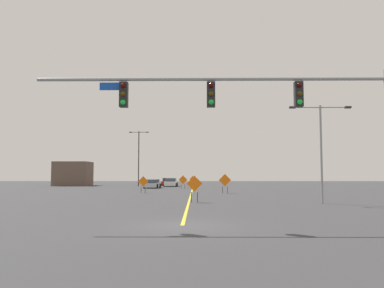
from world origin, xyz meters
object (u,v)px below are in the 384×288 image
Objects in this scene: construction_sign_median_near at (225,181)px; street_lamp_far_right at (139,154)px; street_lamp_mid_left at (321,143)px; traffic_signal_assembly at (255,103)px; construction_sign_right_shoulder at (143,182)px; construction_sign_median_far at (193,180)px; car_red_approaching at (167,182)px; car_silver_mid at (152,184)px; construction_sign_left_shoulder at (183,180)px; construction_sign_left_lane at (194,185)px; car_white_passing at (171,183)px.

street_lamp_far_right is at bearing 118.53° from construction_sign_median_near.
traffic_signal_assembly is at bearing -118.08° from street_lamp_mid_left.
construction_sign_right_shoulder is (-14.77, 15.51, -3.13)m from street_lamp_mid_left.
car_red_approaching is at bearing 130.13° from construction_sign_median_far.
street_lamp_far_right is 27.37m from construction_sign_median_near.
car_red_approaching is at bearing 48.94° from street_lamp_far_right.
street_lamp_mid_left is at bearing -72.14° from car_red_approaching.
car_red_approaching is at bearing 84.69° from car_silver_mid.
car_red_approaching is at bearing 103.01° from construction_sign_left_shoulder.
construction_sign_right_shoulder is at bearing -105.50° from construction_sign_left_shoulder.
construction_sign_left_lane is at bearing -68.26° from construction_sign_right_shoulder.
construction_sign_median_near is at bearing -72.47° from car_white_passing.
traffic_signal_assembly is 42.12m from construction_sign_left_shoulder.
construction_sign_left_shoulder reaches higher than car_silver_mid.
car_red_approaching is at bearing 100.49° from car_white_passing.
construction_sign_median_near reaches higher than construction_sign_right_shoulder.
street_lamp_far_right reaches higher than construction_sign_right_shoulder.
construction_sign_left_shoulder is at bearing -49.97° from street_lamp_far_right.
car_white_passing is at bearing 108.88° from street_lamp_mid_left.
car_silver_mid is (3.27, -8.11, -4.81)m from street_lamp_far_right.
car_red_approaching is (0.55, 28.62, -0.52)m from construction_sign_right_shoulder.
car_red_approaching is (-3.36, 14.53, -0.53)m from construction_sign_left_shoulder.
construction_sign_left_shoulder is 14.92m from car_red_approaching.
traffic_signal_assembly is 44.11m from car_silver_mid.
street_lamp_far_right is at bearing 130.03° from construction_sign_left_shoulder.
street_lamp_far_right is at bearing 177.74° from construction_sign_median_far.
construction_sign_left_lane is at bearing -75.64° from street_lamp_far_right.
construction_sign_right_shoulder reaches higher than car_red_approaching.
construction_sign_median_near is at bearing -73.78° from car_red_approaching.
construction_sign_left_shoulder is at bearing 74.50° from construction_sign_right_shoulder.
construction_sign_median_far is (-9.56, 38.60, -3.19)m from street_lamp_mid_left.
construction_sign_median_far is 9.75m from car_silver_mid.
car_white_passing is at bearing 97.57° from traffic_signal_assembly.
car_red_approaching reaches higher than car_silver_mid.
construction_sign_left_shoulder is 4.79m from car_silver_mid.
car_silver_mid is at bearing -95.31° from car_red_approaching.
street_lamp_far_right is 4.46× the size of construction_sign_median_near.
construction_sign_median_near reaches higher than car_silver_mid.
street_lamp_mid_left is 3.35× the size of construction_sign_median_near.
car_silver_mid is 13.34m from car_red_approaching.
construction_sign_left_shoulder is 0.44× the size of car_red_approaching.
construction_sign_left_shoulder is at bearing 110.16° from street_lamp_mid_left.
street_lamp_far_right is 8.36m from car_red_approaching.
construction_sign_median_near is at bearing 88.62° from traffic_signal_assembly.
car_silver_mid is at bearing 116.61° from street_lamp_mid_left.
traffic_signal_assembly is 6.97× the size of construction_sign_median_near.
car_red_approaching is at bearing 107.86° from street_lamp_mid_left.
traffic_signal_assembly is 14.04m from construction_sign_left_lane.
street_lamp_mid_left is at bearing -46.39° from construction_sign_right_shoulder.
street_lamp_mid_left is at bearing -63.39° from car_silver_mid.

